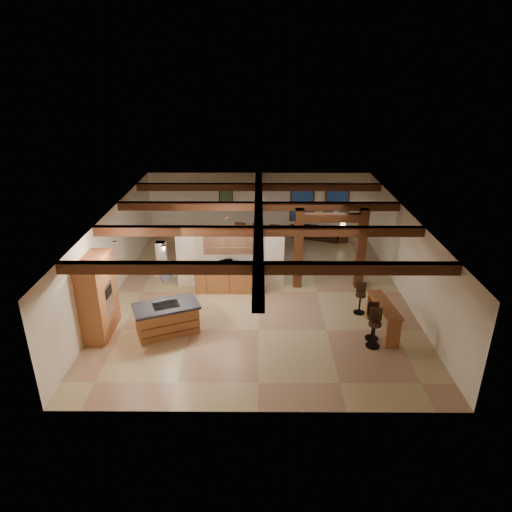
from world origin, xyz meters
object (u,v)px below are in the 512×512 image
at_px(dining_table, 255,249).
at_px(bar_counter, 383,313).
at_px(sofa, 315,230).
at_px(kitchen_island, 167,318).

height_order(dining_table, bar_counter, bar_counter).
relative_size(dining_table, bar_counter, 0.95).
bearing_deg(dining_table, sofa, 39.57).
distance_m(kitchen_island, bar_counter, 6.41).
xyz_separation_m(kitchen_island, sofa, (5.31, 8.11, -0.13)).
distance_m(kitchen_island, dining_table, 6.41).
relative_size(kitchen_island, sofa, 0.92).
height_order(sofa, bar_counter, bar_counter).
bearing_deg(sofa, bar_counter, 119.84).
xyz_separation_m(kitchen_island, dining_table, (2.58, 5.87, -0.16)).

